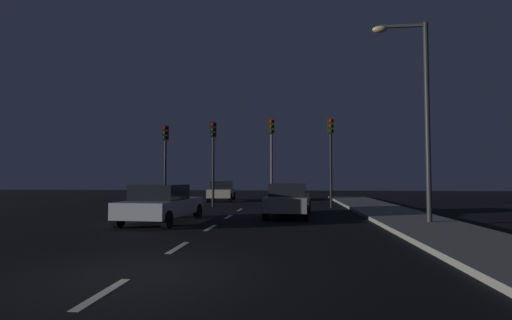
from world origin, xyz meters
The scene contains 15 objects.
ground_plane centered at (0.00, 7.00, 0.00)m, with size 80.00×80.00×0.00m, color black.
sidewalk_curb_right centered at (7.50, 7.00, 0.07)m, with size 3.00×40.00×0.15m, color gray.
lane_stripe_nearest centered at (0.00, -1.20, 0.00)m, with size 0.16×1.60×0.01m, color silver.
lane_stripe_second centered at (0.00, 2.60, 0.00)m, with size 0.16×1.60×0.01m, color silver.
lane_stripe_third centered at (0.00, 6.40, 0.00)m, with size 0.16×1.60×0.01m, color silver.
lane_stripe_fourth centered at (0.00, 10.20, 0.00)m, with size 0.16×1.60×0.01m, color silver.
lane_stripe_fifth centered at (0.00, 14.00, 0.00)m, with size 0.16×1.60×0.01m, color silver.
traffic_signal_far_left centered at (-4.83, 15.73, 3.46)m, with size 0.32×0.38×4.94m.
traffic_signal_center_left centered at (-1.86, 15.73, 3.57)m, with size 0.32×0.38×5.11m.
traffic_signal_center_right centered at (1.65, 15.73, 3.66)m, with size 0.32×0.38×5.25m.
traffic_signal_far_right centered at (5.12, 15.73, 3.65)m, with size 0.32×0.38×5.24m.
car_stopped_ahead centered at (2.69, 10.61, 0.76)m, with size 2.15×4.64×1.50m.
car_adjacent_lane centered at (-2.18, 7.60, 0.75)m, with size 2.25×4.64×1.48m.
car_oncoming_far centered at (-2.42, 21.53, 0.76)m, with size 2.02×3.91×1.51m.
street_lamp_right centered at (7.50, 7.61, 4.51)m, with size 2.02×0.36×7.51m.
Camera 1 is at (2.84, -6.78, 1.74)m, focal length 26.76 mm.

